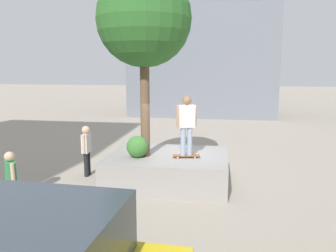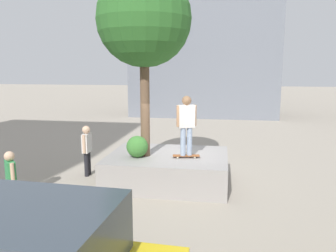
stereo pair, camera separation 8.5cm
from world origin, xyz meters
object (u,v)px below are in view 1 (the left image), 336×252
(skateboard, at_px, (186,156))
(skateboarder, at_px, (187,121))
(plaza_tree, at_px, (144,20))
(passerby_with_bag, at_px, (87,147))
(pedestrian_crossing, at_px, (11,178))
(planter_ledge, at_px, (168,168))

(skateboard, relative_size, skateboarder, 0.46)
(plaza_tree, bearing_deg, passerby_with_bag, -12.21)
(skateboarder, distance_m, pedestrian_crossing, 4.90)
(plaza_tree, relative_size, pedestrian_crossing, 3.46)
(skateboarder, bearing_deg, pedestrian_crossing, 32.44)
(passerby_with_bag, bearing_deg, skateboarder, 171.48)
(planter_ledge, xyz_separation_m, skateboarder, (-0.60, 0.27, 1.55))
(planter_ledge, height_order, skateboard, skateboard)
(planter_ledge, bearing_deg, skateboarder, 155.78)
(planter_ledge, bearing_deg, plaza_tree, 18.30)
(plaza_tree, height_order, skateboarder, plaza_tree)
(plaza_tree, relative_size, skateboarder, 3.04)
(planter_ledge, relative_size, skateboard, 4.44)
(planter_ledge, distance_m, plaza_tree, 4.51)
(planter_ledge, distance_m, skateboard, 0.83)
(skateboard, xyz_separation_m, pedestrian_crossing, (4.03, 2.56, -0.05))
(skateboard, bearing_deg, passerby_with_bag, -8.52)
(plaza_tree, xyz_separation_m, passerby_with_bag, (2.10, -0.45, -3.93))
(pedestrian_crossing, bearing_deg, passerby_with_bag, -102.32)
(skateboard, relative_size, pedestrian_crossing, 0.53)
(skateboard, height_order, skateboarder, skateboarder)
(skateboarder, relative_size, pedestrian_crossing, 1.14)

